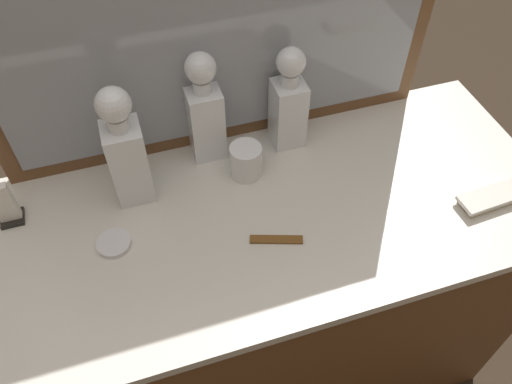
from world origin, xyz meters
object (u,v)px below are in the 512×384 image
Objects in this scene: crystal_decanter_far_left at (127,156)px; silver_brush_left at (492,198)px; crystal_tumbler_far_left at (246,162)px; porcelain_dish at (114,243)px; crystal_decanter_right at (205,116)px; crystal_decanter_rear at (288,107)px; napkin_holder at (6,206)px; tortoiseshell_comb at (276,240)px.

crystal_decanter_far_left is 0.83m from silver_brush_left.
crystal_tumbler_far_left is 0.35m from porcelain_dish.
crystal_decanter_far_left is 0.19m from porcelain_dish.
crystal_decanter_rear is at bearing -6.04° from crystal_decanter_right.
silver_brush_left is 1.09m from napkin_holder.
porcelain_dish is at bearing 170.51° from silver_brush_left.
crystal_decanter_far_left is at bearing 160.46° from silver_brush_left.
tortoiseshell_comb is at bearing 174.77° from silver_brush_left.
crystal_decanter_right reaches higher than porcelain_dish.
crystal_tumbler_far_left is 0.54m from napkin_holder.
crystal_decanter_rear is 2.35× the size of tortoiseshell_comb.
crystal_decanter_far_left is 1.79× the size of silver_brush_left.
crystal_decanter_far_left reaches higher than crystal_tumbler_far_left.
crystal_tumbler_far_left is at bearing -3.90° from crystal_decanter_far_left.
tortoiseshell_comb is at bearing -113.79° from crystal_decanter_rear.
crystal_decanter_far_left is at bearing -171.04° from crystal_decanter_rear.
crystal_decanter_right reaches higher than silver_brush_left.
silver_brush_left is at bearing -5.23° from tortoiseshell_comb.
crystal_tumbler_far_left is 1.12× the size of porcelain_dish.
crystal_decanter_far_left reaches higher than napkin_holder.
crystal_decanter_far_left reaches higher than tortoiseshell_comb.
crystal_tumbler_far_left is (0.26, -0.02, -0.08)m from crystal_decanter_far_left.
porcelain_dish is 0.64× the size of tortoiseshell_comb.
napkin_holder is at bearing 146.11° from porcelain_dish.
crystal_decanter_far_left reaches higher than crystal_decanter_rear.
crystal_decanter_right reaches higher than crystal_tumbler_far_left.
crystal_decanter_far_left reaches higher than porcelain_dish.
crystal_decanter_rear is 1.61× the size of silver_brush_left.
crystal_tumbler_far_left is at bearing -56.06° from crystal_decanter_right.
crystal_decanter_far_left is 0.40m from crystal_decanter_rear.
silver_brush_left is at bearing -26.64° from crystal_tumbler_far_left.
crystal_decanter_rear is 3.64× the size of porcelain_dish.
tortoiseshell_comb is at bearing -40.59° from crystal_decanter_far_left.
napkin_holder is at bearing 178.87° from crystal_decanter_far_left.
crystal_decanter_rear is 0.52m from silver_brush_left.
crystal_decanter_right is 0.20m from crystal_decanter_rear.
crystal_decanter_far_left is 3.61× the size of crystal_tumbler_far_left.
porcelain_dish is at bearing -157.14° from crystal_decanter_rear.
silver_brush_left is at bearing -14.92° from napkin_holder.
crystal_decanter_right is at bearing 103.11° from tortoiseshell_comb.
crystal_decanter_rear is 0.68m from napkin_holder.
crystal_decanter_rear is at bearing 31.16° from crystal_tumbler_far_left.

